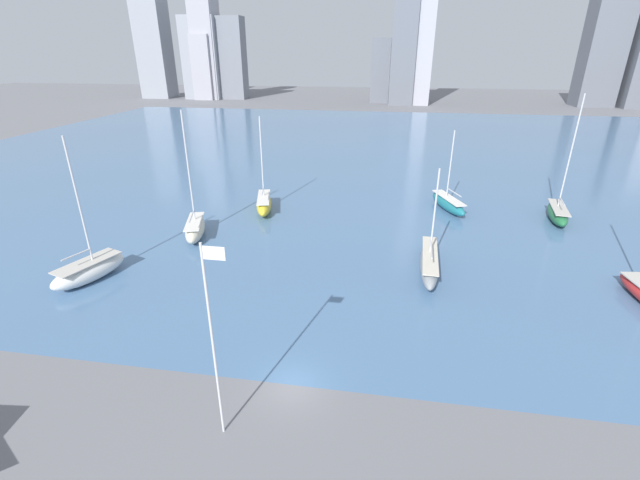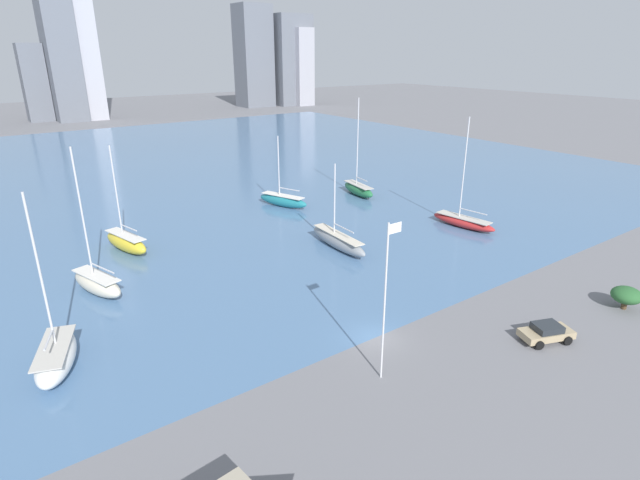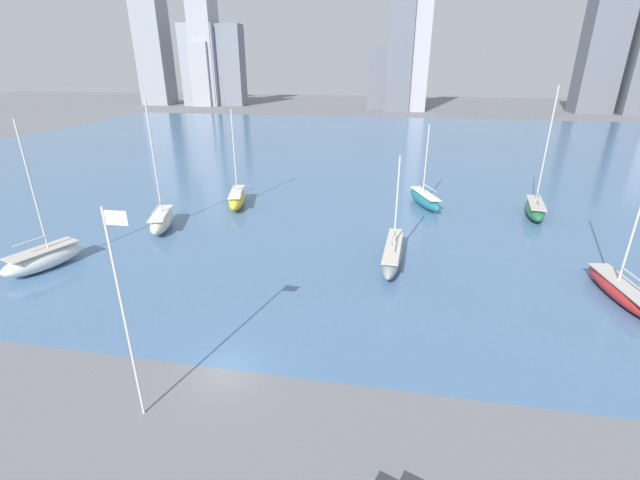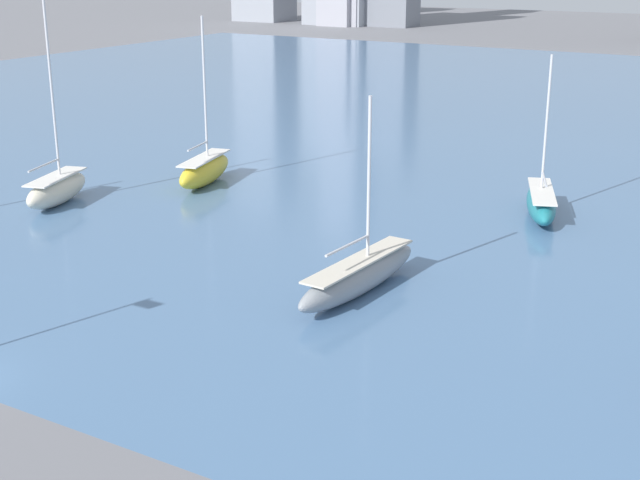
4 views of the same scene
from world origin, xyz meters
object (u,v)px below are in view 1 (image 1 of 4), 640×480
(sailboat_teal, at_px, (448,203))
(sailboat_gray, at_px, (429,262))
(sailboat_green, at_px, (558,213))
(sailboat_cream, at_px, (195,228))
(flag_pole, at_px, (213,339))
(sailboat_white, at_px, (89,270))
(sailboat_yellow, at_px, (264,203))

(sailboat_teal, height_order, sailboat_gray, sailboat_teal)
(sailboat_green, relative_size, sailboat_cream, 1.08)
(flag_pole, distance_m, sailboat_teal, 44.64)
(sailboat_teal, xyz_separation_m, sailboat_gray, (-3.81, -18.77, 0.01))
(flag_pole, xyz_separation_m, sailboat_green, (30.45, 39.15, -5.46))
(flag_pole, distance_m, sailboat_white, 24.95)
(flag_pole, height_order, sailboat_green, sailboat_green)
(flag_pole, xyz_separation_m, sailboat_white, (-19.17, 15.02, -5.43))
(flag_pole, relative_size, sailboat_yellow, 0.95)
(sailboat_green, xyz_separation_m, sailboat_gray, (-17.39, -16.97, -0.06))
(flag_pole, distance_m, sailboat_green, 49.90)
(sailboat_teal, relative_size, sailboat_cream, 0.74)
(flag_pole, distance_m, sailboat_yellow, 37.54)
(sailboat_cream, height_order, sailboat_white, sailboat_cream)
(sailboat_teal, bearing_deg, sailboat_gray, -122.23)
(sailboat_teal, xyz_separation_m, sailboat_cream, (-30.46, -14.49, 0.15))
(sailboat_green, height_order, sailboat_cream, sailboat_green)
(flag_pole, xyz_separation_m, sailboat_yellow, (-8.03, 36.28, -5.36))
(flag_pole, relative_size, sailboat_white, 0.88)
(flag_pole, distance_m, sailboat_gray, 26.33)
(sailboat_green, distance_m, sailboat_white, 55.18)
(sailboat_green, xyz_separation_m, sailboat_yellow, (-38.48, -2.87, 0.10))
(sailboat_green, bearing_deg, sailboat_white, -144.86)
(sailboat_white, bearing_deg, sailboat_yellow, 81.74)
(sailboat_green, distance_m, sailboat_yellow, 38.59)
(flag_pole, xyz_separation_m, sailboat_teal, (16.88, 40.96, -5.53))
(sailboat_cream, bearing_deg, sailboat_gray, -26.55)
(sailboat_teal, bearing_deg, sailboat_green, -28.35)
(sailboat_teal, distance_m, sailboat_yellow, 25.35)
(sailboat_cream, distance_m, sailboat_gray, 26.99)
(sailboat_white, distance_m, sailboat_yellow, 24.00)
(flag_pole, height_order, sailboat_cream, sailboat_cream)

